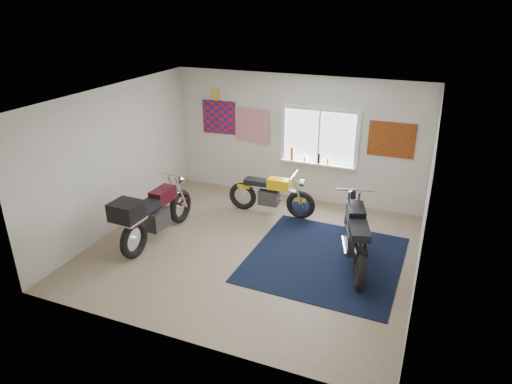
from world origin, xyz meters
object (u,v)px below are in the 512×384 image
at_px(black_chrome_bike, 355,236).
at_px(navy_rug, 325,259).
at_px(yellow_triumph, 271,195).
at_px(maroon_tourer, 152,214).

bearing_deg(black_chrome_bike, navy_rug, 85.34).
xyz_separation_m(yellow_triumph, maroon_tourer, (-1.55, -1.92, 0.15)).
height_order(yellow_triumph, black_chrome_bike, black_chrome_bike).
xyz_separation_m(black_chrome_bike, maroon_tourer, (-3.50, -0.68, 0.08)).
bearing_deg(maroon_tourer, yellow_triumph, -37.07).
relative_size(black_chrome_bike, maroon_tourer, 0.99).
distance_m(black_chrome_bike, maroon_tourer, 3.57).
bearing_deg(yellow_triumph, navy_rug, -43.75).
distance_m(navy_rug, yellow_triumph, 2.04).
bearing_deg(maroon_tourer, navy_rug, -77.32).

